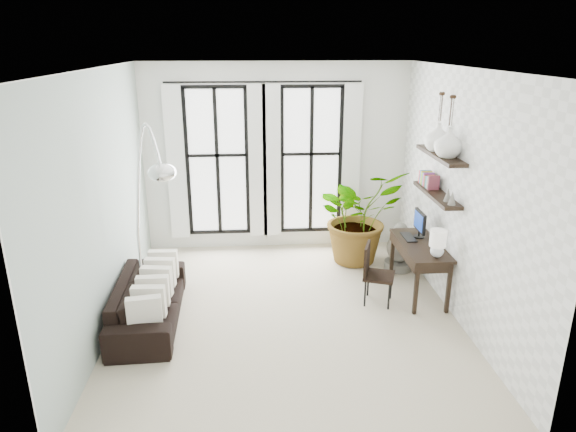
{
  "coord_description": "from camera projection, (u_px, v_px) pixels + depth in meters",
  "views": [
    {
      "loc": [
        -0.4,
        -6.12,
        3.49
      ],
      "look_at": [
        0.05,
        0.3,
        1.3
      ],
      "focal_mm": 32.0,
      "sensor_mm": 36.0,
      "label": 1
    }
  ],
  "objects": [
    {
      "name": "throw_pillows",
      "position": [
        155.0,
        286.0,
        6.62
      ],
      "size": [
        0.4,
        1.52,
        0.4
      ],
      "color": "silver",
      "rests_on": "sofa"
    },
    {
      "name": "wall_right",
      "position": [
        461.0,
        197.0,
        6.56
      ],
      "size": [
        0.0,
        5.0,
        5.0
      ],
      "primitive_type": "plane",
      "rotation": [
        1.57,
        0.0,
        -1.57
      ],
      "color": "white",
      "rests_on": "floor"
    },
    {
      "name": "windows",
      "position": [
        265.0,
        162.0,
        8.71
      ],
      "size": [
        3.26,
        0.13,
        2.65
      ],
      "color": "white",
      "rests_on": "wall_back"
    },
    {
      "name": "sofa",
      "position": [
        149.0,
        301.0,
        6.68
      ],
      "size": [
        0.85,
        2.02,
        0.58
      ],
      "primitive_type": "imported",
      "rotation": [
        0.0,
        0.0,
        1.6
      ],
      "color": "black",
      "rests_on": "floor"
    },
    {
      "name": "desk_chair",
      "position": [
        374.0,
        270.0,
        7.11
      ],
      "size": [
        0.52,
        0.52,
        0.86
      ],
      "rotation": [
        0.0,
        0.0,
        -0.34
      ],
      "color": "black",
      "rests_on": "floor"
    },
    {
      "name": "arc_lamp",
      "position": [
        149.0,
        188.0,
        6.33
      ],
      "size": [
        0.77,
        0.52,
        2.58
      ],
      "color": "silver",
      "rests_on": "floor"
    },
    {
      "name": "vase_b",
      "position": [
        438.0,
        137.0,
        6.94
      ],
      "size": [
        0.37,
        0.37,
        0.38
      ],
      "primitive_type": "imported",
      "color": "white",
      "rests_on": "shelf_upper"
    },
    {
      "name": "buddha",
      "position": [
        399.0,
        250.0,
        8.21
      ],
      "size": [
        0.44,
        0.44,
        0.79
      ],
      "color": "slate",
      "rests_on": "floor"
    },
    {
      "name": "plant",
      "position": [
        358.0,
        216.0,
        8.4
      ],
      "size": [
        1.79,
        1.69,
        1.58
      ],
      "primitive_type": "imported",
      "rotation": [
        0.0,
        0.0,
        0.4
      ],
      "color": "#2D7228",
      "rests_on": "floor"
    },
    {
      "name": "vase_a",
      "position": [
        449.0,
        143.0,
        6.56
      ],
      "size": [
        0.37,
        0.37,
        0.38
      ],
      "primitive_type": "imported",
      "color": "white",
      "rests_on": "shelf_upper"
    },
    {
      "name": "desk",
      "position": [
        421.0,
        248.0,
        7.24
      ],
      "size": [
        0.55,
        1.31,
        1.16
      ],
      "color": "black",
      "rests_on": "floor"
    },
    {
      "name": "wall_shelves",
      "position": [
        437.0,
        178.0,
        7.01
      ],
      "size": [
        0.25,
        1.3,
        0.6
      ],
      "color": "black",
      "rests_on": "wall_right"
    },
    {
      "name": "wall_left",
      "position": [
        102.0,
        205.0,
        6.26
      ],
      "size": [
        0.0,
        5.0,
        5.0
      ],
      "primitive_type": "plane",
      "rotation": [
        1.57,
        0.0,
        1.57
      ],
      "color": "#9EB0A7",
      "rests_on": "floor"
    },
    {
      "name": "wall_back",
      "position": [
        276.0,
        158.0,
        8.77
      ],
      "size": [
        4.5,
        0.0,
        4.5
      ],
      "primitive_type": "plane",
      "rotation": [
        1.57,
        0.0,
        0.0
      ],
      "color": "white",
      "rests_on": "floor"
    },
    {
      "name": "ceiling",
      "position": [
        286.0,
        68.0,
        5.9
      ],
      "size": [
        5.0,
        5.0,
        0.0
      ],
      "primitive_type": "plane",
      "color": "white",
      "rests_on": "wall_back"
    },
    {
      "name": "floor",
      "position": [
        286.0,
        314.0,
        6.93
      ],
      "size": [
        5.0,
        5.0,
        0.0
      ],
      "primitive_type": "plane",
      "color": "beige",
      "rests_on": "ground"
    }
  ]
}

